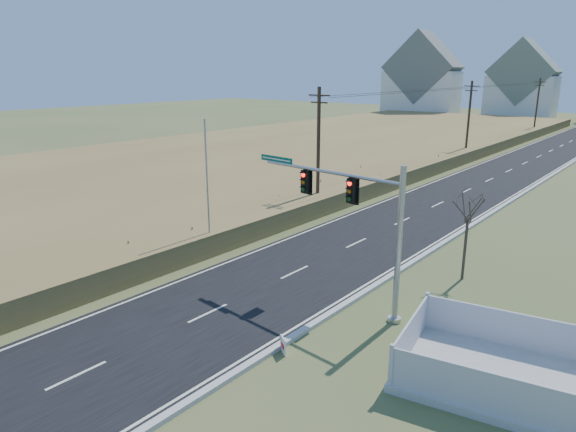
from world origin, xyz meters
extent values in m
plane|color=#495B2C|center=(0.00, 0.00, 0.00)|extent=(260.00, 260.00, 0.00)
cube|color=black|center=(0.00, 50.00, 0.03)|extent=(8.00, 180.00, 0.06)
cube|color=#B2AFA8|center=(4.15, 50.00, 0.09)|extent=(0.30, 180.00, 0.18)
cube|color=olive|center=(-24.00, 40.00, 0.65)|extent=(38.00, 110.00, 1.30)
cylinder|color=#422D1E|center=(-6.50, 15.00, 4.50)|extent=(0.26, 0.26, 9.00)
cube|color=#422D1E|center=(-6.50, 15.00, 8.40)|extent=(1.80, 0.10, 0.10)
cube|color=#422D1E|center=(-6.50, 15.00, 7.90)|extent=(1.40, 0.10, 0.10)
cylinder|color=#422D1E|center=(-6.50, 45.00, 4.50)|extent=(0.26, 0.26, 9.00)
cube|color=#422D1E|center=(-6.50, 45.00, 8.40)|extent=(1.80, 0.10, 0.10)
cube|color=#422D1E|center=(-6.50, 45.00, 7.90)|extent=(1.40, 0.10, 0.10)
cylinder|color=#422D1E|center=(-6.50, 75.00, 4.50)|extent=(0.26, 0.26, 9.00)
cube|color=#422D1E|center=(-6.50, 75.00, 8.40)|extent=(1.80, 0.10, 0.10)
cube|color=#422D1E|center=(-6.50, 75.00, 7.90)|extent=(1.40, 0.10, 0.10)
cube|color=white|center=(-38.00, 100.00, 5.00)|extent=(17.38, 13.12, 10.00)
cube|color=slate|center=(-38.00, 100.00, 10.90)|extent=(17.69, 13.38, 16.29)
cube|color=white|center=(-18.00, 108.00, 4.50)|extent=(14.66, 10.95, 9.00)
cube|color=slate|center=(-18.00, 108.00, 9.90)|extent=(14.93, 11.17, 14.26)
cylinder|color=#9EA0A5|center=(6.50, 2.46, 0.09)|extent=(0.56, 0.56, 0.19)
cylinder|color=#9EA0A5|center=(6.50, 2.46, 3.29)|extent=(0.24, 0.24, 6.58)
cylinder|color=#9EA0A5|center=(2.76, 2.81, 5.82)|extent=(7.50, 0.84, 0.15)
cube|color=black|center=(4.07, 2.69, 5.20)|extent=(0.36, 0.31, 1.05)
cube|color=black|center=(1.45, 2.93, 5.20)|extent=(0.36, 0.31, 1.05)
cube|color=#055B42|center=(-0.42, 3.10, 6.01)|extent=(2.06, 0.23, 0.28)
cube|color=#B7B5AD|center=(11.60, 0.79, 0.13)|extent=(7.78, 5.97, 0.27)
cube|color=#BBBCC1|center=(12.01, -1.42, 0.94)|extent=(6.64, 1.28, 1.35)
cube|color=#BBBCC1|center=(11.20, 3.00, 0.94)|extent=(6.64, 1.28, 1.35)
cube|color=#BBBCC1|center=(8.29, 0.19, 0.94)|extent=(0.88, 4.43, 1.35)
cube|color=white|center=(4.50, -2.39, 0.34)|extent=(0.45, 0.33, 0.64)
cube|color=#A80B16|center=(4.48, -2.42, 0.34)|extent=(0.35, 0.25, 0.18)
cylinder|color=#B7B5AD|center=(-5.52, 3.23, 0.08)|extent=(0.34, 0.34, 0.15)
cylinder|color=#9EA0A5|center=(-5.52, 3.23, 3.81)|extent=(0.10, 0.10, 7.61)
cylinder|color=#4C3F33|center=(7.00, 8.69, 1.56)|extent=(0.14, 0.14, 3.12)
camera|label=1|loc=(15.25, -15.37, 10.05)|focal=32.00mm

